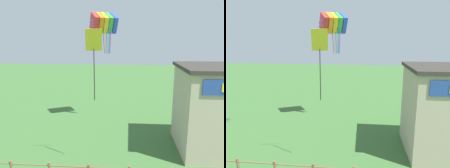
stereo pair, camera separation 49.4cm
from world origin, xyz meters
TOP-DOWN VIEW (x-y plane):
  - kite_rainbow_parafoil at (-1.31, 16.74)m, footprint 3.10×2.79m
  - kite_yellow_diamond at (-1.00, 9.08)m, footprint 0.97×0.59m

SIDE VIEW (x-z plane):
  - kite_yellow_diamond at x=-1.00m, z-range 5.17..9.20m
  - kite_rainbow_parafoil at x=-1.31m, z-range 7.23..10.85m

